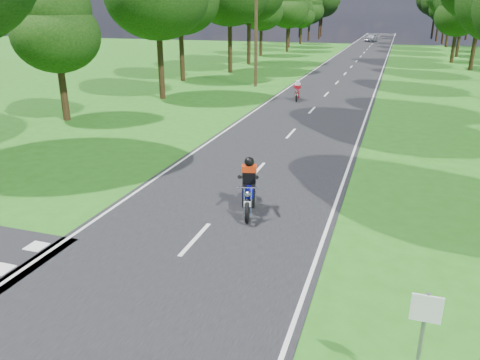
% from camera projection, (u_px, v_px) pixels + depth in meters
% --- Properties ---
extents(ground, '(160.00, 160.00, 0.00)m').
position_uv_depth(ground, '(161.00, 277.00, 10.90)').
color(ground, '#256316').
rests_on(ground, ground).
extents(main_road, '(7.00, 140.00, 0.02)m').
position_uv_depth(main_road, '(356.00, 61.00, 55.46)').
color(main_road, black).
rests_on(main_road, ground).
extents(road_markings, '(7.40, 140.00, 0.01)m').
position_uv_depth(road_markings, '(354.00, 63.00, 53.82)').
color(road_markings, silver).
rests_on(road_markings, main_road).
extents(telegraph_pole, '(1.20, 0.26, 8.00)m').
position_uv_depth(telegraph_pole, '(256.00, 33.00, 36.21)').
color(telegraph_pole, '#382616').
rests_on(telegraph_pole, ground).
extents(road_sign, '(0.45, 0.07, 2.00)m').
position_uv_depth(road_sign, '(423.00, 331.00, 7.02)').
color(road_sign, slate).
rests_on(road_sign, ground).
extents(rider_near_blue, '(1.16, 2.12, 1.68)m').
position_uv_depth(rider_near_blue, '(249.00, 185.00, 14.15)').
color(rider_near_blue, '#0D0E99').
rests_on(rider_near_blue, main_road).
extents(rider_far_red, '(0.78, 1.69, 1.36)m').
position_uv_depth(rider_far_red, '(297.00, 90.00, 31.58)').
color(rider_far_red, '#B0190D').
rests_on(rider_far_red, main_road).
extents(distant_car, '(2.41, 4.35, 1.40)m').
position_uv_depth(distant_car, '(371.00, 38.00, 87.71)').
color(distant_car, silver).
rests_on(distant_car, main_road).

